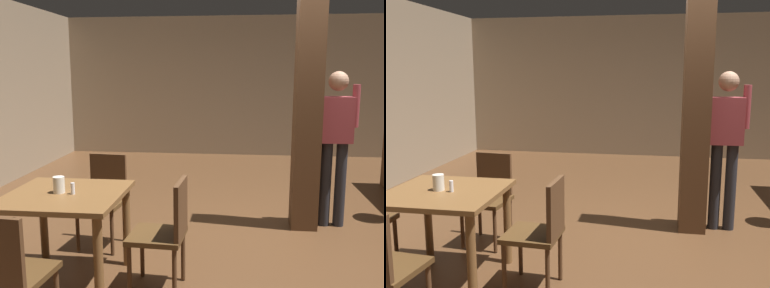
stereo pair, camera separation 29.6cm
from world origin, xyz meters
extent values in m
plane|color=#4C301C|center=(0.00, 0.00, 0.00)|extent=(10.80, 10.80, 0.00)
cube|color=gray|center=(0.00, 4.50, 1.40)|extent=(8.00, 0.10, 2.80)
cube|color=#4C301C|center=(0.32, 0.34, 1.40)|extent=(0.28, 0.28, 2.80)
cube|color=brown|center=(-1.78, -1.18, 0.75)|extent=(0.91, 0.91, 0.04)
cylinder|color=brown|center=(-1.39, -0.79, 0.36)|extent=(0.07, 0.07, 0.73)
cylinder|color=brown|center=(-2.16, -0.79, 0.36)|extent=(0.07, 0.07, 0.73)
cylinder|color=brown|center=(-1.39, -1.56, 0.36)|extent=(0.07, 0.07, 0.73)
cube|color=#4C3319|center=(-1.04, -1.19, 0.45)|extent=(0.44, 0.44, 0.04)
cube|color=#4C301C|center=(-0.85, -1.20, 0.68)|extent=(0.06, 0.38, 0.45)
cylinder|color=#4C301C|center=(-1.22, -1.36, 0.23)|extent=(0.04, 0.04, 0.43)
cylinder|color=#4C301C|center=(-1.20, -1.01, 0.23)|extent=(0.04, 0.04, 0.43)
cylinder|color=#4C301C|center=(-0.87, -1.38, 0.23)|extent=(0.04, 0.04, 0.43)
cylinder|color=#4C301C|center=(-0.85, -1.03, 0.23)|extent=(0.04, 0.04, 0.43)
cube|color=#4C3319|center=(-1.74, -0.42, 0.45)|extent=(0.46, 0.46, 0.04)
cube|color=#4C301C|center=(-1.72, -0.23, 0.68)|extent=(0.38, 0.07, 0.45)
cylinder|color=#4C301C|center=(-1.58, -0.61, 0.23)|extent=(0.04, 0.04, 0.43)
cylinder|color=#4C301C|center=(-1.93, -0.58, 0.23)|extent=(0.04, 0.04, 0.43)
cylinder|color=#4C301C|center=(-1.55, -0.27, 0.23)|extent=(0.04, 0.04, 0.43)
cylinder|color=#4C301C|center=(-1.89, -0.23, 0.23)|extent=(0.04, 0.04, 0.43)
cube|color=#4C3319|center=(-1.80, -1.93, 0.45)|extent=(0.46, 0.46, 0.04)
cylinder|color=#4C301C|center=(-2.37, -1.00, 0.23)|extent=(0.04, 0.04, 0.43)
cylinder|color=silver|center=(-1.82, -1.18, 0.83)|extent=(0.09, 0.09, 0.13)
cylinder|color=silver|center=(-1.70, -1.20, 0.81)|extent=(0.03, 0.03, 0.09)
cube|color=maroon|center=(0.64, 0.43, 1.20)|extent=(0.34, 0.20, 0.50)
sphere|color=#997056|center=(0.64, 0.43, 1.61)|extent=(0.21, 0.21, 0.21)
cylinder|color=#232328|center=(0.72, 0.43, 0.47)|extent=(0.12, 0.12, 0.95)
cylinder|color=#232328|center=(0.56, 0.43, 0.47)|extent=(0.12, 0.12, 0.95)
cylinder|color=maroon|center=(0.83, 0.43, 1.35)|extent=(0.08, 0.08, 0.46)
cylinder|color=maroon|center=(0.45, 0.43, 1.35)|extent=(0.08, 0.08, 0.46)
camera|label=1|loc=(-0.42, -4.33, 1.73)|focal=40.00mm
camera|label=2|loc=(-0.12, -4.28, 1.73)|focal=40.00mm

